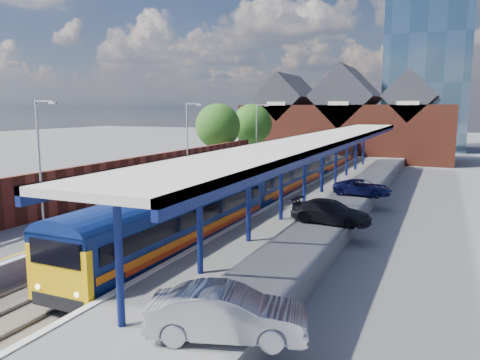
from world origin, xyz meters
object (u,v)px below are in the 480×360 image
object	(u,v)px
lamp_post_b	(41,155)
lamp_post_d	(257,130)
train	(308,164)
parked_car_dark	(331,212)
lamp_post_c	(189,138)
parked_car_blue	(362,188)
parked_car_silver	(227,313)
platform_sign	(214,163)

from	to	relation	value
lamp_post_b	lamp_post_d	distance (m)	32.00
train	parked_car_dark	xyz separation A→B (m)	(6.43, -18.50, -0.45)
train	parked_car_dark	distance (m)	19.59
train	lamp_post_d	distance (m)	10.43
lamp_post_c	parked_car_blue	world-z (taller)	lamp_post_c
lamp_post_d	parked_car_silver	distance (m)	42.17
train	parked_car_silver	size ratio (longest dim) A/B	14.45
lamp_post_b	parked_car_dark	bearing A→B (deg)	26.99
train	parked_car_silver	xyz separation A→B (m)	(6.77, -33.20, -0.37)
parked_car_silver	parked_car_blue	bearing A→B (deg)	-16.87
lamp_post_c	platform_sign	xyz separation A→B (m)	(1.36, 2.00, -2.30)
lamp_post_c	parked_car_silver	bearing A→B (deg)	-58.01
parked_car_silver	parked_car_dark	xyz separation A→B (m)	(-0.35, 14.69, -0.08)
platform_sign	parked_car_blue	size ratio (longest dim) A/B	0.59
parked_car_silver	lamp_post_d	bearing A→B (deg)	3.24
platform_sign	parked_car_silver	size ratio (longest dim) A/B	0.55
lamp_post_c	parked_car_blue	xyz separation A→B (m)	(14.52, 0.83, -3.40)
train	lamp_post_c	xyz separation A→B (m)	(-7.86, -9.78, 2.87)
lamp_post_b	train	bearing A→B (deg)	73.05
parked_car_silver	parked_car_blue	distance (m)	24.25
train	platform_sign	size ratio (longest dim) A/B	26.37
lamp_post_d	parked_car_blue	bearing A→B (deg)	-46.25
train	platform_sign	bearing A→B (deg)	-129.86
parked_car_dark	train	bearing A→B (deg)	25.62
lamp_post_c	parked_car_dark	world-z (taller)	lamp_post_c
lamp_post_c	lamp_post_b	bearing A→B (deg)	-90.00
platform_sign	parked_car_dark	distance (m)	16.82
lamp_post_c	lamp_post_d	world-z (taller)	same
lamp_post_b	parked_car_silver	size ratio (longest dim) A/B	1.53
train	lamp_post_c	bearing A→B (deg)	-128.78
parked_car_blue	parked_car_silver	bearing A→B (deg)	-175.51
lamp_post_b	lamp_post_c	size ratio (longest dim) A/B	1.00
lamp_post_c	lamp_post_d	bearing A→B (deg)	90.00
train	lamp_post_c	size ratio (longest dim) A/B	9.42
lamp_post_c	parked_car_dark	size ratio (longest dim) A/B	1.52
parked_car_dark	lamp_post_b	bearing A→B (deg)	123.45
train	lamp_post_b	world-z (taller)	lamp_post_b
lamp_post_b	lamp_post_d	size ratio (longest dim) A/B	1.00
parked_car_silver	train	bearing A→B (deg)	-5.59
lamp_post_c	train	bearing A→B (deg)	51.22
train	parked_car_blue	xyz separation A→B (m)	(6.67, -8.95, -0.53)
parked_car_blue	train	bearing A→B (deg)	40.92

